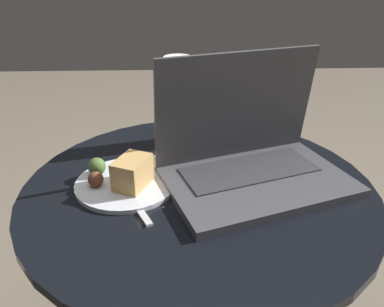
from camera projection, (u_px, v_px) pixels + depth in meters
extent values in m
cylinder|color=black|center=(197.00, 280.00, 0.87)|extent=(0.08, 0.08, 0.49)
cylinder|color=black|center=(198.00, 187.00, 0.75)|extent=(0.70, 0.70, 0.02)
cube|color=silver|center=(130.00, 183.00, 0.75)|extent=(0.19, 0.16, 0.00)
cube|color=#47474C|center=(258.00, 182.00, 0.74)|extent=(0.41, 0.33, 0.02)
cube|color=#333338|center=(249.00, 169.00, 0.76)|extent=(0.29, 0.19, 0.00)
cube|color=#47474C|center=(237.00, 106.00, 0.77)|extent=(0.34, 0.14, 0.23)
cube|color=silver|center=(238.00, 107.00, 0.77)|extent=(0.31, 0.13, 0.21)
cylinder|color=#C6701E|center=(178.00, 107.00, 0.89)|extent=(0.06, 0.06, 0.18)
cylinder|color=white|center=(178.00, 63.00, 0.84)|extent=(0.06, 0.06, 0.03)
cylinder|color=silver|center=(127.00, 182.00, 0.75)|extent=(0.20, 0.20, 0.01)
cube|color=tan|center=(132.00, 172.00, 0.72)|extent=(0.08, 0.09, 0.06)
sphere|color=beige|center=(134.00, 161.00, 0.78)|extent=(0.03, 0.03, 0.03)
sphere|color=#4C6B33|center=(97.00, 166.00, 0.76)|extent=(0.04, 0.04, 0.04)
sphere|color=beige|center=(157.00, 162.00, 0.78)|extent=(0.03, 0.03, 0.03)
sphere|color=brown|center=(96.00, 179.00, 0.72)|extent=(0.03, 0.03, 0.03)
cube|color=silver|center=(136.00, 205.00, 0.68)|extent=(0.07, 0.13, 0.00)
cube|color=silver|center=(119.00, 181.00, 0.75)|extent=(0.05, 0.06, 0.00)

